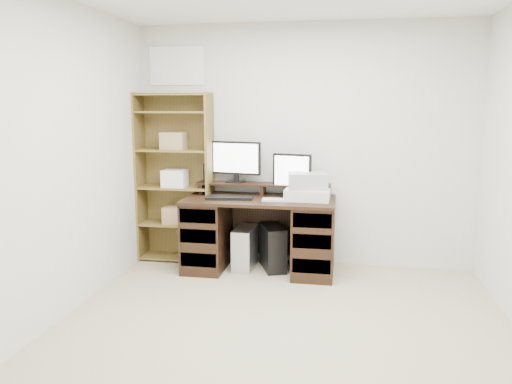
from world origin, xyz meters
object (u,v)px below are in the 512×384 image
(desk, at_px, (260,233))
(printer, at_px, (308,194))
(monitor_small, at_px, (292,174))
(monitor_wide, at_px, (236,160))
(tower_black, at_px, (273,247))
(bookshelf, at_px, (176,176))
(tower_silver, at_px, (245,248))

(desk, height_order, printer, printer)
(monitor_small, bearing_deg, monitor_wide, -176.98)
(monitor_wide, bearing_deg, tower_black, -11.50)
(desk, relative_size, monitor_small, 3.42)
(printer, relative_size, tower_black, 0.89)
(tower_black, distance_m, bookshelf, 1.29)
(desk, relative_size, printer, 3.46)
(monitor_small, relative_size, tower_silver, 1.03)
(monitor_wide, height_order, tower_silver, monitor_wide)
(monitor_wide, bearing_deg, tower_silver, -45.92)
(desk, bearing_deg, tower_silver, 166.84)
(tower_silver, bearing_deg, desk, -10.85)
(monitor_wide, xyz_separation_m, printer, (0.77, -0.23, -0.30))
(monitor_wide, xyz_separation_m, tower_black, (0.42, -0.17, -0.88))
(monitor_small, bearing_deg, tower_silver, -156.08)
(monitor_wide, distance_m, monitor_small, 0.62)
(monitor_small, xyz_separation_m, tower_silver, (-0.47, -0.09, -0.78))
(monitor_small, bearing_deg, bookshelf, -171.12)
(desk, height_order, monitor_wide, monitor_wide)
(tower_silver, xyz_separation_m, bookshelf, (-0.79, 0.18, 0.70))
(bookshelf, bearing_deg, printer, -8.53)
(monitor_wide, bearing_deg, desk, -28.42)
(monitor_wide, relative_size, monitor_small, 1.22)
(desk, distance_m, bookshelf, 1.11)
(bookshelf, bearing_deg, monitor_small, -3.71)
(desk, distance_m, tower_silver, 0.24)
(monitor_small, distance_m, tower_silver, 0.91)
(monitor_small, xyz_separation_m, bookshelf, (-1.26, 0.08, -0.07))
(desk, bearing_deg, bookshelf, 167.39)
(printer, xyz_separation_m, tower_black, (-0.35, 0.07, -0.58))
(tower_silver, bearing_deg, monitor_wide, 126.20)
(desk, xyz_separation_m, tower_silver, (-0.16, 0.04, -0.18))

